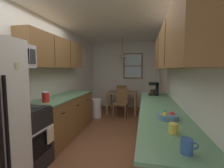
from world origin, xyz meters
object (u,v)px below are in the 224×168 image
Objects in this scene: mug_by_coffeemaker at (187,146)px; mug_spare at (173,128)px; microwave_over_range at (11,56)px; dining_table at (122,95)px; trash_bin at (96,108)px; dining_chair_far at (122,95)px; storage_canister at (46,97)px; fruit_bowl at (167,116)px; coffee_maker at (155,89)px; stove_range at (23,139)px; dining_chair_near at (121,102)px.

mug_by_coffeemaker is 0.34m from mug_spare.
microwave_over_range is 3.72m from dining_table.
microwave_over_range is at bearing -98.74° from trash_bin.
mug_by_coffeemaker is at bearing -76.67° from dining_chair_far.
storage_canister is 0.78× the size of fruit_bowl.
dining_table is 1.93m from coffee_maker.
fruit_bowl is (2.01, -0.00, 0.47)m from stove_range.
microwave_over_range reaches higher than dining_table.
storage_canister is (-1.06, -2.22, 0.50)m from dining_chair_near.
microwave_over_range is 2.28m from mug_spare.
mug_by_coffeemaker is (1.03, -4.15, 0.35)m from dining_table.
stove_range is 9.23× the size of mug_spare.
fruit_bowl is (2.13, -0.00, -0.74)m from microwave_over_range.
storage_canister is (0.11, 0.59, -0.69)m from microwave_over_range.
coffee_maker is 2.42× the size of mug_by_coffeemaker.
dining_chair_far is 4.54m from mug_spare.
dining_chair_near is 3.00m from fruit_bowl.
dining_chair_far is 1.46m from trash_bin.
coffee_maker is (0.97, -1.60, 0.45)m from dining_table.
coffee_maker is at bearing -48.08° from dining_chair_near.
dining_table is 3.95m from mug_spare.
dining_chair_near is (1.05, 2.81, 0.03)m from stove_range.
microwave_over_range is 2.98× the size of storage_canister.
dining_chair_near is 1.52× the size of trash_bin.
dining_chair_near is 1.00× the size of dining_chair_far.
mug_by_coffeemaker is at bearing -33.62° from storage_canister.
coffee_maker is 2.55m from mug_by_coffeemaker.
dining_chair_far is at bearing 76.97° from stove_range.
dining_table is at bearing 103.97° from mug_by_coffeemaker.
trash_bin is at bearing 116.94° from mug_by_coffeemaker.
dining_chair_near is at bearing 108.84° from fruit_bowl.
mug_spare is 0.49× the size of fruit_bowl.
fruit_bowl is at bearing -16.19° from storage_canister.
stove_range is 0.79m from storage_canister.
stove_range reaches higher than dining_chair_near.
mug_spare reaches higher than trash_bin.
microwave_over_range is at bearing -104.58° from dining_chair_far.
storage_canister is at bearing -115.51° from dining_chair_near.
dining_chair_near is at bearing 105.33° from mug_by_coffeemaker.
microwave_over_range reaches higher than trash_bin.
mug_spare is (2.12, -0.43, -0.73)m from microwave_over_range.
mug_spare is (1.00, -3.81, 0.34)m from dining_table.
dining_chair_far is (0.91, 3.95, 0.03)m from stove_range.
trash_bin is (0.41, 2.65, -1.39)m from microwave_over_range.
dining_table is 1.06m from trash_bin.
trash_bin is at bearing 83.67° from stove_range.
stove_range is 5.74× the size of storage_canister.
dining_chair_near is 3.40m from mug_spare.
trash_bin is 3.90m from mug_by_coffeemaker.
coffee_maker is 2.21m from mug_spare.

